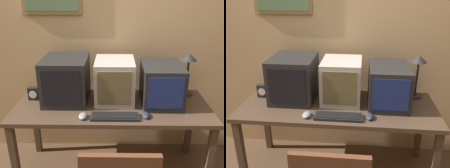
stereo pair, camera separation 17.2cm
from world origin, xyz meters
The scene contains 10 objects.
wall_back centered at (0.00, 1.25, 1.30)m, with size 8.00×0.08×2.60m.
desk centered at (0.00, 0.78, 0.65)m, with size 1.73×0.70×0.73m.
monitor_left centered at (-0.42, 0.89, 0.93)m, with size 0.39×0.46×0.40m.
monitor_center centered at (0.02, 0.89, 0.92)m, with size 0.35×0.42×0.38m.
monitor_right centered at (0.44, 0.86, 0.91)m, with size 0.35×0.48×0.36m.
keyboard_main centered at (0.03, 0.55, 0.74)m, with size 0.39×0.13×0.03m.
mouse_near_keyboard centered at (0.28, 0.57, 0.74)m, with size 0.06×0.11×0.03m.
mouse_far_corner centered at (-0.23, 0.54, 0.75)m, with size 0.07×0.11×0.04m.
desk_clock centered at (-0.73, 0.89, 0.79)m, with size 0.10×0.06×0.12m.
desk_lamp centered at (0.72, 1.03, 1.03)m, with size 0.14×0.14×0.41m.
Camera 2 is at (0.20, -1.21, 1.73)m, focal length 40.00 mm.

